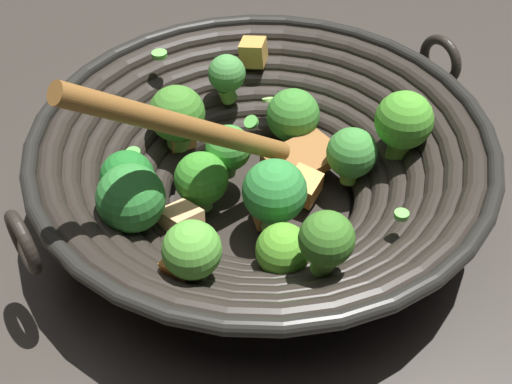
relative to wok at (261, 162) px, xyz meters
The scene contains 3 objects.
ground_plane 0.06m from the wok, 144.17° to the left, with size 4.00×4.00×0.00m, color #332D28.
wok is the anchor object (origin of this frame).
garlic_bulb 0.28m from the wok, 151.69° to the right, with size 0.04×0.04×0.04m, color silver.
Camera 1 is at (0.47, 0.06, 0.48)m, focal length 48.42 mm.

